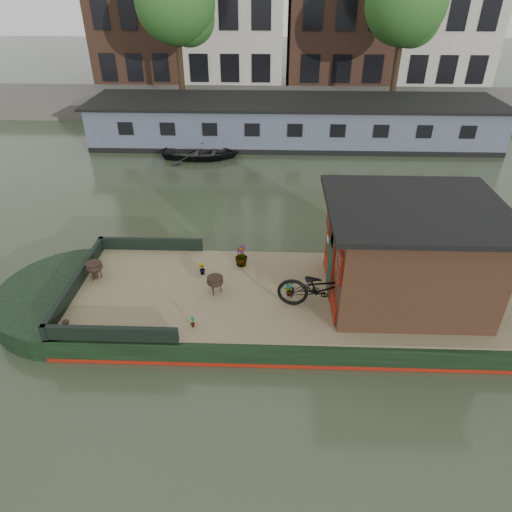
{
  "coord_description": "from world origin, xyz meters",
  "views": [
    {
      "loc": [
        -1.06,
        -9.27,
        7.43
      ],
      "look_at": [
        -1.41,
        0.5,
        1.37
      ],
      "focal_mm": 32.0,
      "sensor_mm": 36.0,
      "label": 1
    }
  ],
  "objects_px": {
    "cabin": "(408,252)",
    "potted_plant_a": "(289,288)",
    "brazier_front": "(215,285)",
    "brazier_rear": "(95,270)",
    "dinghy": "(201,150)",
    "bicycle": "(324,288)"
  },
  "relations": [
    {
      "from": "cabin",
      "to": "potted_plant_a",
      "type": "bearing_deg",
      "value": -176.64
    },
    {
      "from": "cabin",
      "to": "brazier_front",
      "type": "relative_size",
      "value": 8.82
    },
    {
      "from": "brazier_rear",
      "to": "potted_plant_a",
      "type": "bearing_deg",
      "value": -6.65
    },
    {
      "from": "bicycle",
      "to": "brazier_front",
      "type": "xyz_separation_m",
      "value": [
        -2.6,
        0.51,
        -0.34
      ]
    },
    {
      "from": "potted_plant_a",
      "to": "brazier_rear",
      "type": "distance_m",
      "value": 5.04
    },
    {
      "from": "cabin",
      "to": "brazier_front",
      "type": "xyz_separation_m",
      "value": [
        -4.59,
        -0.1,
        -1.0
      ]
    },
    {
      "from": "brazier_front",
      "to": "dinghy",
      "type": "xyz_separation_m",
      "value": [
        -2.0,
        11.6,
        -0.51
      ]
    },
    {
      "from": "cabin",
      "to": "dinghy",
      "type": "relative_size",
      "value": 1.12
    },
    {
      "from": "bicycle",
      "to": "dinghy",
      "type": "relative_size",
      "value": 0.6
    },
    {
      "from": "potted_plant_a",
      "to": "brazier_front",
      "type": "distance_m",
      "value": 1.82
    },
    {
      "from": "potted_plant_a",
      "to": "brazier_rear",
      "type": "bearing_deg",
      "value": 173.35
    },
    {
      "from": "brazier_front",
      "to": "dinghy",
      "type": "height_order",
      "value": "brazier_front"
    },
    {
      "from": "bicycle",
      "to": "dinghy",
      "type": "bearing_deg",
      "value": 28.16
    },
    {
      "from": "dinghy",
      "to": "brazier_front",
      "type": "bearing_deg",
      "value": -170.31
    },
    {
      "from": "brazier_front",
      "to": "cabin",
      "type": "bearing_deg",
      "value": 1.3
    },
    {
      "from": "cabin",
      "to": "potted_plant_a",
      "type": "xyz_separation_m",
      "value": [
        -2.77,
        -0.16,
        -1.02
      ]
    },
    {
      "from": "brazier_rear",
      "to": "dinghy",
      "type": "relative_size",
      "value": 0.13
    },
    {
      "from": "bicycle",
      "to": "brazier_front",
      "type": "distance_m",
      "value": 2.67
    },
    {
      "from": "brazier_rear",
      "to": "dinghy",
      "type": "xyz_separation_m",
      "value": [
        1.2,
        11.08,
        -0.51
      ]
    },
    {
      "from": "bicycle",
      "to": "brazier_front",
      "type": "height_order",
      "value": "bicycle"
    },
    {
      "from": "brazier_front",
      "to": "brazier_rear",
      "type": "height_order",
      "value": "brazier_rear"
    },
    {
      "from": "brazier_front",
      "to": "dinghy",
      "type": "bearing_deg",
      "value": 99.76
    }
  ]
}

